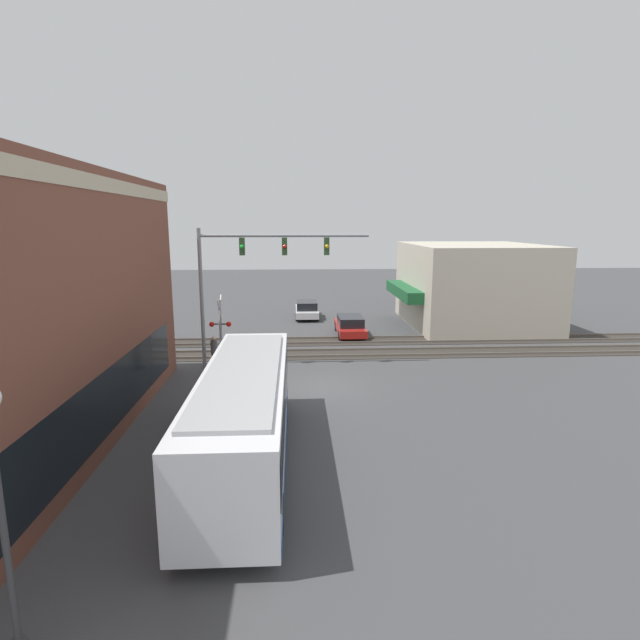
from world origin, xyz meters
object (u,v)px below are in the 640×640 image
(parked_car_red, at_px, (350,326))
(parked_car_white, at_px, (307,310))
(city_bus, at_px, (245,412))
(pedestrian_at_crossing, at_px, (214,352))
(crossing_signal, at_px, (220,324))
(streetlamp, at_px, (0,506))

(parked_car_red, bearing_deg, parked_car_white, 23.00)
(city_bus, distance_m, pedestrian_at_crossing, 11.23)
(pedestrian_at_crossing, bearing_deg, crossing_signal, -37.24)
(city_bus, relative_size, crossing_signal, 2.91)
(parked_car_white, bearing_deg, streetlamp, 169.71)
(city_bus, xyz_separation_m, parked_car_white, (24.87, -2.60, -1.10))
(crossing_signal, xyz_separation_m, parked_car_red, (6.97, -7.76, -1.65))
(streetlamp, xyz_separation_m, parked_car_white, (32.18, -5.84, -2.41))
(parked_car_white, bearing_deg, pedestrian_at_crossing, 159.31)
(parked_car_white, bearing_deg, parked_car_red, -157.00)
(city_bus, distance_m, parked_car_red, 19.08)
(city_bus, height_order, pedestrian_at_crossing, city_bus)
(streetlamp, xyz_separation_m, parked_car_red, (25.58, -8.64, -2.42))
(streetlamp, relative_size, pedestrian_at_crossing, 2.97)
(parked_car_white, bearing_deg, crossing_signal, 159.92)
(city_bus, relative_size, streetlamp, 2.16)
(city_bus, height_order, crossing_signal, crossing_signal)
(parked_car_red, bearing_deg, pedestrian_at_crossing, 132.46)
(crossing_signal, xyz_separation_m, streetlamp, (-18.61, 0.88, 0.77))
(parked_car_red, distance_m, pedestrian_at_crossing, 10.96)
(crossing_signal, relative_size, parked_car_white, 0.85)
(parked_car_red, height_order, parked_car_white, parked_car_white)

